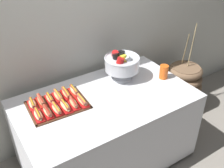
{
  "coord_description": "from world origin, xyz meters",
  "views": [
    {
      "loc": [
        -0.98,
        -1.62,
        2.15
      ],
      "look_at": [
        0.09,
        0.04,
        0.86
      ],
      "focal_mm": 42.85,
      "sensor_mm": 36.0,
      "label": 1
    }
  ],
  "objects_px": {
    "hot_dog_1": "(47,112)",
    "hot_dog_10": "(66,94)",
    "cup_stack": "(164,72)",
    "punch_bowl": "(122,63)",
    "floor_vase": "(182,89)",
    "hot_dog_0": "(38,115)",
    "hot_dog_4": "(74,103)",
    "hot_dog_7": "(41,101)",
    "serving_tray": "(58,105)",
    "buffet_table": "(106,129)",
    "hot_dog_9": "(58,96)",
    "hot_dog_11": "(74,91)",
    "hot_dog_8": "(50,99)",
    "hot_dog_3": "(65,106)",
    "hot_dog_2": "(56,109)",
    "hot_dog_6": "(32,104)",
    "hot_dog_5": "(82,101)"
  },
  "relations": [
    {
      "from": "serving_tray",
      "to": "hot_dog_6",
      "type": "height_order",
      "value": "hot_dog_6"
    },
    {
      "from": "hot_dog_3",
      "to": "serving_tray",
      "type": "bearing_deg",
      "value": 111.41
    },
    {
      "from": "hot_dog_5",
      "to": "punch_bowl",
      "type": "distance_m",
      "value": 0.56
    },
    {
      "from": "floor_vase",
      "to": "hot_dog_8",
      "type": "xyz_separation_m",
      "value": [
        -1.67,
        0.0,
        0.51
      ]
    },
    {
      "from": "hot_dog_7",
      "to": "hot_dog_11",
      "type": "xyz_separation_m",
      "value": [
        0.3,
        -0.02,
        -0.0
      ]
    },
    {
      "from": "hot_dog_9",
      "to": "punch_bowl",
      "type": "bearing_deg",
      "value": -0.69
    },
    {
      "from": "hot_dog_4",
      "to": "hot_dog_6",
      "type": "distance_m",
      "value": 0.34
    },
    {
      "from": "hot_dog_8",
      "to": "punch_bowl",
      "type": "xyz_separation_m",
      "value": [
        0.74,
        -0.01,
        0.13
      ]
    },
    {
      "from": "hot_dog_6",
      "to": "hot_dog_8",
      "type": "xyz_separation_m",
      "value": [
        0.15,
        -0.01,
        -0.0
      ]
    },
    {
      "from": "hot_dog_8",
      "to": "hot_dog_9",
      "type": "distance_m",
      "value": 0.08
    },
    {
      "from": "floor_vase",
      "to": "hot_dog_4",
      "type": "height_order",
      "value": "floor_vase"
    },
    {
      "from": "serving_tray",
      "to": "hot_dog_4",
      "type": "distance_m",
      "value": 0.14
    },
    {
      "from": "hot_dog_11",
      "to": "buffet_table",
      "type": "bearing_deg",
      "value": -44.23
    },
    {
      "from": "hot_dog_11",
      "to": "hot_dog_8",
      "type": "bearing_deg",
      "value": 176.97
    },
    {
      "from": "hot_dog_2",
      "to": "hot_dog_8",
      "type": "distance_m",
      "value": 0.17
    },
    {
      "from": "hot_dog_4",
      "to": "hot_dog_7",
      "type": "distance_m",
      "value": 0.28
    },
    {
      "from": "buffet_table",
      "to": "floor_vase",
      "type": "height_order",
      "value": "floor_vase"
    },
    {
      "from": "hot_dog_2",
      "to": "punch_bowl",
      "type": "bearing_deg",
      "value": 11.59
    },
    {
      "from": "hot_dog_9",
      "to": "hot_dog_3",
      "type": "bearing_deg",
      "value": -93.03
    },
    {
      "from": "buffet_table",
      "to": "hot_dog_9",
      "type": "bearing_deg",
      "value": 149.68
    },
    {
      "from": "hot_dog_8",
      "to": "punch_bowl",
      "type": "height_order",
      "value": "punch_bowl"
    },
    {
      "from": "hot_dog_10",
      "to": "hot_dog_9",
      "type": "bearing_deg",
      "value": 176.97
    },
    {
      "from": "hot_dog_8",
      "to": "cup_stack",
      "type": "distance_m",
      "value": 1.11
    },
    {
      "from": "floor_vase",
      "to": "hot_dog_0",
      "type": "xyz_separation_m",
      "value": [
        -1.83,
        -0.15,
        0.51
      ]
    },
    {
      "from": "hot_dog_6",
      "to": "cup_stack",
      "type": "distance_m",
      "value": 1.25
    },
    {
      "from": "hot_dog_8",
      "to": "hot_dog_2",
      "type": "bearing_deg",
      "value": -93.03
    },
    {
      "from": "punch_bowl",
      "to": "hot_dog_1",
      "type": "bearing_deg",
      "value": -169.71
    },
    {
      "from": "hot_dog_4",
      "to": "hot_dog_7",
      "type": "height_order",
      "value": "hot_dog_7"
    },
    {
      "from": "serving_tray",
      "to": "punch_bowl",
      "type": "height_order",
      "value": "punch_bowl"
    },
    {
      "from": "cup_stack",
      "to": "punch_bowl",
      "type": "bearing_deg",
      "value": 147.26
    },
    {
      "from": "hot_dog_7",
      "to": "cup_stack",
      "type": "height_order",
      "value": "cup_stack"
    },
    {
      "from": "hot_dog_0",
      "to": "serving_tray",
      "type": "bearing_deg",
      "value": 20.72
    },
    {
      "from": "hot_dog_0",
      "to": "hot_dog_9",
      "type": "height_order",
      "value": "hot_dog_9"
    },
    {
      "from": "floor_vase",
      "to": "hot_dog_3",
      "type": "bearing_deg",
      "value": -174.14
    },
    {
      "from": "hot_dog_4",
      "to": "hot_dog_8",
      "type": "relative_size",
      "value": 1.02
    },
    {
      "from": "serving_tray",
      "to": "hot_dog_11",
      "type": "distance_m",
      "value": 0.21
    },
    {
      "from": "serving_tray",
      "to": "hot_dog_4",
      "type": "xyz_separation_m",
      "value": [
        0.11,
        -0.09,
        0.03
      ]
    },
    {
      "from": "serving_tray",
      "to": "hot_dog_2",
      "type": "distance_m",
      "value": 0.1
    },
    {
      "from": "hot_dog_0",
      "to": "hot_dog_4",
      "type": "xyz_separation_m",
      "value": [
        0.3,
        -0.02,
        0.0
      ]
    },
    {
      "from": "hot_dog_1",
      "to": "hot_dog_10",
      "type": "relative_size",
      "value": 0.89
    },
    {
      "from": "cup_stack",
      "to": "hot_dog_10",
      "type": "bearing_deg",
      "value": 166.41
    },
    {
      "from": "hot_dog_1",
      "to": "punch_bowl",
      "type": "distance_m",
      "value": 0.84
    },
    {
      "from": "floor_vase",
      "to": "hot_dog_0",
      "type": "distance_m",
      "value": 1.91
    },
    {
      "from": "hot_dog_0",
      "to": "hot_dog_11",
      "type": "bearing_deg",
      "value": 20.72
    },
    {
      "from": "hot_dog_8",
      "to": "hot_dog_5",
      "type": "bearing_deg",
      "value": -39.29
    },
    {
      "from": "hot_dog_9",
      "to": "hot_dog_11",
      "type": "relative_size",
      "value": 1.08
    },
    {
      "from": "hot_dog_9",
      "to": "hot_dog_7",
      "type": "bearing_deg",
      "value": 176.97
    },
    {
      "from": "hot_dog_7",
      "to": "punch_bowl",
      "type": "relative_size",
      "value": 0.55
    },
    {
      "from": "hot_dog_2",
      "to": "hot_dog_1",
      "type": "bearing_deg",
      "value": 176.97
    },
    {
      "from": "hot_dog_8",
      "to": "hot_dog_10",
      "type": "relative_size",
      "value": 0.89
    }
  ]
}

